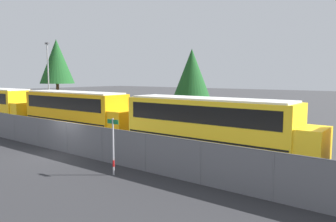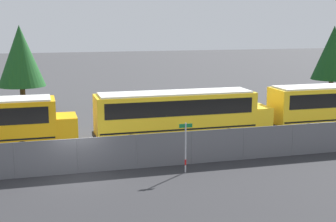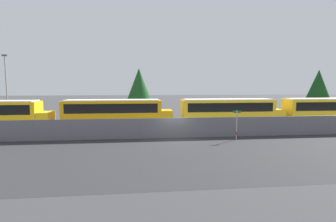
% 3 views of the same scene
% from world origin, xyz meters
% --- Properties ---
extents(ground_plane, '(200.00, 200.00, 0.00)m').
position_xyz_m(ground_plane, '(0.00, 0.00, 0.00)').
color(ground_plane, '#38383A').
extents(road_strip, '(120.12, 12.00, 0.01)m').
position_xyz_m(road_strip, '(0.00, -6.00, 0.00)').
color(road_strip, '#2B2B2D').
rests_on(road_strip, ground_plane).
extents(fence, '(86.19, 0.07, 1.85)m').
position_xyz_m(fence, '(-0.00, -0.00, 0.94)').
color(fence, '#9EA0A5').
rests_on(fence, ground_plane).
extents(school_bus_2, '(11.65, 2.47, 3.29)m').
position_xyz_m(school_bus_2, '(-5.76, 4.93, 1.95)').
color(school_bus_2, orange).
rests_on(school_bus_2, ground_plane).
extents(school_bus_3, '(11.65, 2.47, 3.29)m').
position_xyz_m(school_bus_3, '(6.90, 4.84, 1.95)').
color(school_bus_3, yellow).
rests_on(school_bus_3, ground_plane).
extents(school_bus_4, '(11.65, 2.47, 3.29)m').
position_xyz_m(school_bus_4, '(19.11, 4.88, 1.95)').
color(school_bus_4, yellow).
rests_on(school_bus_4, ground_plane).
extents(street_sign, '(0.70, 0.09, 2.63)m').
position_xyz_m(street_sign, '(5.38, -1.32, 1.41)').
color(street_sign, '#B7B7BC').
rests_on(street_sign, ground_plane).
extents(light_pole, '(0.60, 0.24, 8.56)m').
position_xyz_m(light_pole, '(-19.58, 11.24, 4.67)').
color(light_pole, gray).
rests_on(light_pole, ground_plane).
extents(tree_1, '(4.07, 4.07, 7.34)m').
position_xyz_m(tree_1, '(26.41, 16.99, 4.67)').
color(tree_1, '#51381E').
rests_on(tree_1, ground_plane).
extents(tree_2, '(3.95, 3.95, 7.43)m').
position_xyz_m(tree_2, '(-3.15, 17.88, 4.85)').
color(tree_2, '#51381E').
rests_on(tree_2, ground_plane).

